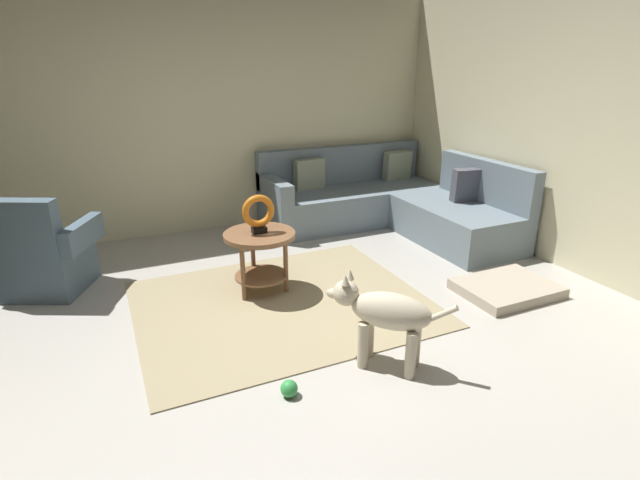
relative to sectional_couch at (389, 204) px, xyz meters
The scene contains 11 objects.
ground_plane 2.85m from the sectional_couch, 134.68° to the right, with size 6.00×6.00×0.10m, color #B7B2A8.
wall_back 2.44m from the sectional_couch, 155.09° to the left, with size 6.00×0.12×2.70m, color beige.
wall_right 2.47m from the sectional_couch, 64.81° to the right, with size 0.12×6.00×2.70m, color beige.
area_rug 2.28m from the sectional_couch, 144.49° to the right, with size 2.30×1.90×0.01m, color tan.
sectional_couch is the anchor object (origin of this frame).
armchair 3.61m from the sectional_couch, behind, with size 0.98×0.89×0.88m.
side_table 2.18m from the sectional_couch, 151.98° to the right, with size 0.60×0.60×0.54m.
torus_sculpture 2.21m from the sectional_couch, 151.98° to the right, with size 0.28×0.08×0.33m.
dog_bed_mat 1.95m from the sectional_couch, 90.36° to the right, with size 0.80×0.60×0.09m, color #B2A38E.
dog 2.84m from the sectional_couch, 122.85° to the right, with size 0.62×0.65×0.63m.
dog_toy_ball 3.30m from the sectional_couch, 132.27° to the right, with size 0.11×0.11×0.11m, color green.
Camera 1 is at (-1.07, -2.70, 1.89)m, focal length 27.47 mm.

